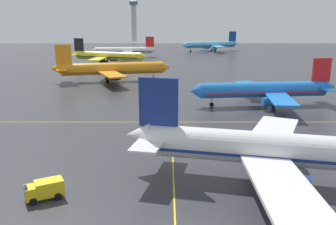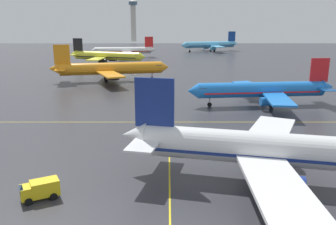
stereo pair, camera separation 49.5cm
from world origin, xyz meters
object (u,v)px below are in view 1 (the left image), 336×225
Objects in this scene: airliner_second_row at (264,90)px; airliner_far_left_stand at (106,56)px; airliner_far_right_stand at (124,51)px; airliner_distant_taxiway at (210,45)px; service_truck_red_van at (43,189)px; airliner_third_row at (110,69)px; airliner_front_gate at (280,150)px; control_tower at (132,17)px.

airliner_far_left_stand reaches higher than airliner_second_row.
airliner_far_right_stand is at bearing 83.05° from airliner_far_left_stand.
airliner_distant_taxiway is (52.11, 41.96, 0.56)m from airliner_far_right_stand.
airliner_third_row is at bearing 93.45° from service_truck_red_van.
airliner_far_right_stand is (-37.19, 156.12, -0.42)m from airliner_front_gate.
control_tower is (-20.11, 326.18, 21.95)m from service_truck_red_van.
airliner_second_row is at bearing -68.08° from airliner_far_right_stand.
airliner_distant_taxiway is 1.00× the size of control_tower.
airliner_third_row is 130.59m from airliner_distant_taxiway.
airliner_front_gate is 42.29m from airliner_second_row.
control_tower is at bearing 93.53° from service_truck_red_van.
control_tower is at bearing 98.38° from airliner_front_gate.
airliner_third_row is at bearing -78.92° from airliner_far_left_stand.
control_tower reaches higher than service_truck_red_van.
airliner_second_row is 95.60m from airliner_far_left_stand.
control_tower reaches higher than airliner_front_gate.
airliner_front_gate is 326.08m from control_tower.
airliner_second_row is 0.98× the size of airliner_far_right_stand.
airliner_far_right_stand is (4.08, 33.50, -0.19)m from airliner_far_left_stand.
service_truck_red_van is at bearing -171.40° from airliner_front_gate.
control_tower reaches higher than airliner_distant_taxiway.
airliner_third_row is at bearing 139.68° from airliner_second_row.
service_truck_red_van is at bearing -86.47° from control_tower.
airliner_front_gate is 0.99× the size of control_tower.
airliner_far_right_stand is at bearing -86.46° from control_tower.
airliner_front_gate is 82.80m from airliner_third_row.
airliner_distant_taxiway reaches higher than airliner_far_right_stand.
airliner_distant_taxiway is at bearing 68.85° from airliner_third_row.
airliner_far_right_stand is 160.58m from service_truck_red_van.
airliner_far_right_stand is at bearing 93.58° from airliner_third_row.
airliner_front_gate is 8.83× the size of service_truck_red_van.
airliner_distant_taxiway is 140.04m from control_tower.
service_truck_red_van is (4.85, -80.42, -2.98)m from airliner_third_row.
control_tower is (-56.47, 280.73, 19.39)m from airliner_second_row.
airliner_distant_taxiway is (14.92, 198.08, 0.14)m from airliner_front_gate.
airliner_third_row is (-32.20, 76.28, -0.08)m from airliner_front_gate.
airliner_third_row reaches higher than airliner_far_left_stand.
airliner_third_row is (-41.21, 34.97, 0.42)m from airliner_second_row.
airliner_third_row is 0.97× the size of airliner_distant_taxiway.
airliner_third_row is 1.05× the size of airliner_far_left_stand.
airliner_far_left_stand is at bearing -126.67° from airliner_distant_taxiway.
airliner_third_row is at bearing -111.15° from airliner_distant_taxiway.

